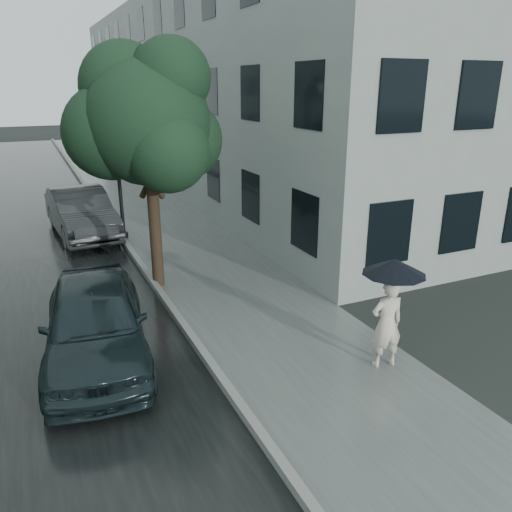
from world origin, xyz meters
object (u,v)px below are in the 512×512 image
lamp_post (112,154)px  car_far (81,212)px  street_tree (147,121)px  pedestrian (387,324)px  car_near (95,322)px

lamp_post → car_far: (-1.03, 0.93, -1.99)m
street_tree → car_far: bearing=102.9°
street_tree → lamp_post: bearing=92.3°
pedestrian → car_far: bearing=-62.1°
car_near → lamp_post: bearing=83.8°
street_tree → car_far: size_ratio=1.24×
car_near → car_far: 8.51m
pedestrian → car_far: pedestrian is taller
lamp_post → car_far: lamp_post is taller
street_tree → car_near: street_tree is taller
pedestrian → street_tree: street_tree is taller
street_tree → car_near: size_ratio=1.33×
car_far → car_near: bearing=-99.5°
car_near → car_far: bearing=92.1°
lamp_post → street_tree: bearing=-101.4°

